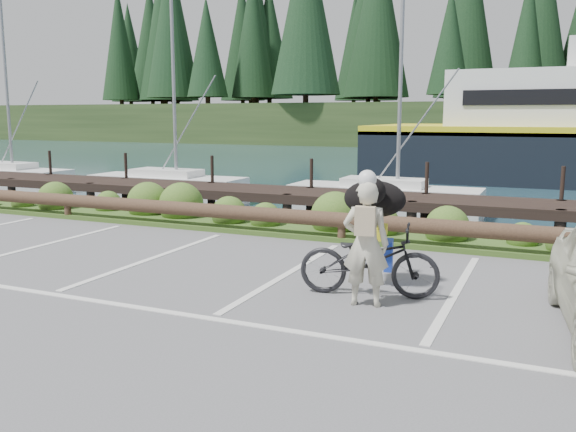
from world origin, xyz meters
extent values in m
plane|color=#58575A|center=(0.00, 0.00, 0.00)|extent=(72.00, 72.00, 0.00)
plane|color=#1C3844|center=(0.00, 48.00, -1.20)|extent=(160.00, 160.00, 0.00)
cube|color=#3D5B21|center=(0.00, 5.30, 0.05)|extent=(34.00, 1.60, 0.10)
imported|color=black|center=(1.50, 1.34, 0.51)|extent=(2.02, 1.00, 1.01)
imported|color=beige|center=(1.58, 0.90, 0.83)|extent=(0.66, 0.50, 1.65)
ellipsoid|color=black|center=(1.39, 1.95, 1.28)|extent=(0.61, 0.99, 0.54)
camera|label=1|loc=(3.78, -6.61, 2.48)|focal=38.00mm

